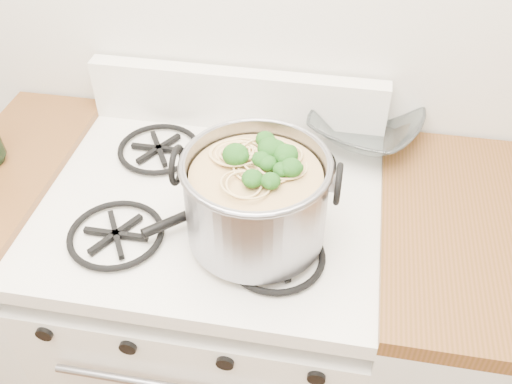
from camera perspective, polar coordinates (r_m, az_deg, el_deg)
name	(u,v)px	position (r m, az deg, el deg)	size (l,w,h in m)	color
gas_range	(220,322)	(1.65, -3.65, -12.89)	(0.76, 0.66, 0.92)	white
counter_left	(50,291)	(1.78, -19.89, -9.28)	(0.25, 0.65, 0.92)	silver
stock_pot	(256,199)	(1.12, 0.00, -0.70)	(0.32, 0.29, 0.20)	gray
spatula	(248,189)	(1.27, -0.84, 0.28)	(0.29, 0.31, 0.02)	black
glass_bowl	(364,132)	(1.46, 10.78, 5.91)	(0.11, 0.11, 0.03)	white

